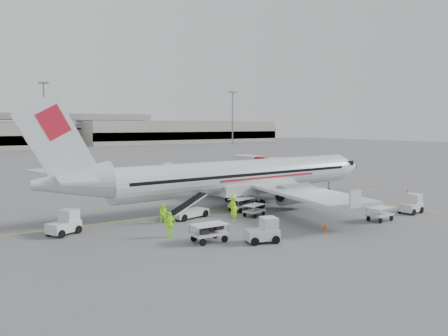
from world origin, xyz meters
The scene contains 25 objects.
ground centered at (0.00, 0.00, 0.00)m, with size 360.00×360.00×0.00m, color #56595B.
stripe_lead centered at (0.00, 0.00, 0.01)m, with size 44.00×0.20×0.01m, color yellow.
stripe_cross centered at (14.00, -8.00, 0.01)m, with size 0.20×20.00×0.01m, color yellow.
terminal_east centered at (70.00, 145.00, 5.00)m, with size 90.00×26.00×10.00m, color gray, non-canonical shape.
parking_garage centered at (25.00, 160.00, 7.00)m, with size 62.00×24.00×14.00m, color slate, non-canonical shape.
treeline centered at (0.00, 175.00, 3.00)m, with size 300.00×3.00×6.00m, color black, non-canonical shape.
mast_center centered at (5.00, 118.00, 11.00)m, with size 3.20×1.20×22.00m, color slate, non-canonical shape.
mast_east centered at (80.00, 118.00, 11.00)m, with size 3.20×1.20×22.00m, color slate, non-canonical shape.
aircraft centered at (1.50, 0.42, 5.24)m, with size 38.02×29.80×10.48m, color silver, non-canonical shape.
jet_bridge centered at (11.71, 9.77, 2.02)m, with size 2.89×15.40×4.04m, color silver, non-canonical shape.
belt_loader centered at (-6.28, -2.00, 1.28)m, with size 4.74×1.78×2.57m, color silver, non-canonical shape.
tug_fore centered at (12.15, -11.46, 0.89)m, with size 2.31×1.32×1.79m, color silver, non-canonical shape.
tug_mid centered at (-5.90, -11.93, 0.88)m, with size 2.28×1.31×1.76m, color silver, non-canonical shape.
tug_aft centered at (-17.06, -2.00, 0.92)m, with size 2.37×1.36×1.83m, color silver, non-canonical shape.
cart_loaded_a centered at (-0.62, -2.00, 0.63)m, with size 2.40×1.42×1.25m, color silver, non-canonical shape.
cart_loaded_b centered at (-8.93, -9.78, 0.66)m, with size 2.52×1.49×1.32m, color silver, non-canonical shape.
cart_empty_a centered at (-1.00, -4.54, 0.54)m, with size 2.07×1.22×1.08m, color silver, non-canonical shape.
cart_empty_b centered at (6.93, -12.01, 0.60)m, with size 2.29×1.35×1.19m, color silver, non-canonical shape.
cone_nose centered at (22.13, -4.37, 0.32)m, with size 0.39×0.39×0.63m, color #FF4605.
cone_port centered at (-4.24, 13.77, 0.28)m, with size 0.35×0.35×0.57m, color #FF4605.
cone_stbd centered at (0.51, -11.73, 0.29)m, with size 0.36×0.36×0.59m, color #FF4605.
crew_a centered at (-3.70, -5.34, 0.81)m, with size 0.59×0.39×1.62m, color #8DE311.
crew_b centered at (-9.08, -2.66, 0.85)m, with size 0.83×0.65×1.70m, color #8DE311.
crew_c centered at (-2.48, -3.31, 0.96)m, with size 1.24×0.71×1.92m, color #8DE311.
crew_d centered at (-10.66, -7.05, 0.95)m, with size 1.12×0.47×1.91m, color #8DE311.
Camera 1 is at (-24.56, -35.63, 8.24)m, focal length 35.00 mm.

